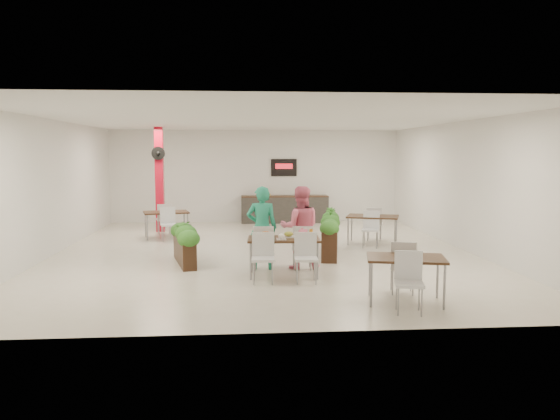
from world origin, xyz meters
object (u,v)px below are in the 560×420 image
object	(u,v)px
diner_man	(262,228)
planter_left	(184,241)
red_column	(160,178)
side_table_a	(166,216)
service_counter	(285,208)
planter_right	(330,233)
side_table_b	(373,220)
side_table_c	(406,264)
diner_woman	(300,228)
main_table	(283,244)

from	to	relation	value
diner_man	planter_left	distance (m)	1.84
red_column	planter_left	xyz separation A→B (m)	(1.21, -5.01, -1.15)
red_column	side_table_a	xyz separation A→B (m)	(0.34, -1.27, -1.01)
service_counter	side_table_a	size ratio (longest dim) A/B	1.79
service_counter	planter_left	bearing A→B (deg)	-112.09
planter_right	side_table_b	bearing A→B (deg)	47.43
diner_man	side_table_b	distance (m)	4.29
red_column	side_table_a	distance (m)	1.66
side_table_a	side_table_c	distance (m)	8.60
diner_man	diner_woman	xyz separation A→B (m)	(0.80, 0.00, -0.00)
red_column	side_table_a	bearing A→B (deg)	-75.08
service_counter	diner_woman	distance (m)	7.59
main_table	diner_man	world-z (taller)	diner_man
planter_right	side_table_b	size ratio (longest dim) A/B	1.28
red_column	diner_woman	world-z (taller)	red_column
side_table_a	main_table	bearing A→B (deg)	-73.36
red_column	side_table_c	bearing A→B (deg)	-59.02
red_column	planter_left	bearing A→B (deg)	-76.45
service_counter	planter_right	world-z (taller)	service_counter
side_table_c	red_column	bearing A→B (deg)	133.10
service_counter	side_table_c	world-z (taller)	service_counter
side_table_c	side_table_a	bearing A→B (deg)	135.52
service_counter	planter_left	size ratio (longest dim) A/B	1.68
side_table_c	planter_left	bearing A→B (deg)	150.47
side_table_b	side_table_c	distance (m)	5.78
service_counter	planter_right	size ratio (longest dim) A/B	1.41
planter_right	diner_man	bearing A→B (deg)	-139.41
planter_left	side_table_b	xyz separation A→B (m)	(4.75, 2.27, 0.14)
red_column	service_counter	distance (m)	4.56
planter_right	planter_left	bearing A→B (deg)	-167.51
service_counter	diner_man	size ratio (longest dim) A/B	1.73
diner_woman	side_table_c	bearing A→B (deg)	120.26
planter_right	red_column	bearing A→B (deg)	136.85
diner_woman	side_table_c	xyz separation A→B (m)	(1.40, -2.74, -0.24)
diner_man	side_table_b	size ratio (longest dim) A/B	1.04
main_table	side_table_a	bearing A→B (deg)	119.87
service_counter	planter_left	xyz separation A→B (m)	(-2.79, -6.88, 0.01)
diner_man	side_table_b	bearing A→B (deg)	-132.89
main_table	side_table_c	xyz separation A→B (m)	(1.81, -2.08, -0.01)
diner_man	planter_right	world-z (taller)	diner_man
service_counter	diner_man	bearing A→B (deg)	-98.44
red_column	main_table	distance (m)	7.22
service_counter	side_table_b	world-z (taller)	service_counter
service_counter	diner_man	world-z (taller)	service_counter
planter_left	side_table_b	bearing A→B (deg)	25.54
red_column	side_table_a	world-z (taller)	red_column
red_column	planter_left	size ratio (longest dim) A/B	1.79
planter_left	diner_woman	bearing A→B (deg)	-15.82
red_column	service_counter	world-z (taller)	red_column
diner_man	side_table_a	bearing A→B (deg)	-57.06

